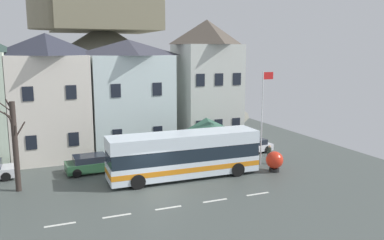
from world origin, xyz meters
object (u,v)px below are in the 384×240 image
object	(u,v)px
parked_car_00	(92,164)
pedestrian_00	(269,153)
hilltop_castle	(104,65)
bare_tree_02	(15,145)
pedestrian_02	(245,152)
townhouse_03	(207,83)
transit_bus	(184,155)
townhouse_01	(49,96)
bus_shelter	(206,125)
harbour_buoy	(275,161)
pedestrian_01	(257,154)
flagpole	(263,112)
public_bench	(211,149)
parked_car_01	(251,146)
townhouse_02	(129,96)

from	to	relation	value
parked_car_00	pedestrian_00	xyz separation A→B (m)	(13.53, -3.13, 0.26)
hilltop_castle	bare_tree_02	world-z (taller)	hilltop_castle
parked_car_00	pedestrian_02	xyz separation A→B (m)	(11.96, -1.91, 0.18)
townhouse_03	transit_bus	xyz separation A→B (m)	(-5.80, -9.12, -4.29)
townhouse_01	bus_shelter	world-z (taller)	townhouse_01
hilltop_castle	harbour_buoy	size ratio (longest dim) A/B	26.61
pedestrian_01	pedestrian_02	world-z (taller)	pedestrian_02
transit_bus	pedestrian_01	world-z (taller)	transit_bus
hilltop_castle	flagpole	bearing A→B (deg)	-77.26
townhouse_03	bare_tree_02	size ratio (longest dim) A/B	1.92
pedestrian_00	townhouse_01	bearing A→B (deg)	150.48
pedestrian_01	public_bench	distance (m)	4.86
townhouse_01	bus_shelter	size ratio (longest dim) A/B	2.85
townhouse_03	hilltop_castle	xyz separation A→B (m)	(-5.92, 22.52, 0.96)
hilltop_castle	flagpole	distance (m)	31.83
transit_bus	pedestrian_01	distance (m)	6.54
parked_car_01	harbour_buoy	world-z (taller)	harbour_buoy
pedestrian_01	pedestrian_00	bearing A→B (deg)	-4.82
pedestrian_00	pedestrian_02	bearing A→B (deg)	141.98
public_bench	harbour_buoy	bearing A→B (deg)	-69.89
harbour_buoy	parked_car_00	bearing A→B (deg)	158.60
parked_car_00	harbour_buoy	xyz separation A→B (m)	(12.77, -5.01, 0.20)
townhouse_01	pedestrian_00	xyz separation A→B (m)	(16.08, -9.10, -4.30)
pedestrian_01	bare_tree_02	size ratio (longest dim) A/B	0.26
townhouse_03	pedestrian_02	distance (m)	8.88
hilltop_castle	public_bench	xyz separation A→B (m)	(4.58, -26.53, -6.42)
public_bench	pedestrian_02	bearing A→B (deg)	-65.03
bare_tree_02	harbour_buoy	bearing A→B (deg)	-8.63
flagpole	parked_car_00	bearing A→B (deg)	166.66
townhouse_03	hilltop_castle	bearing A→B (deg)	104.72
pedestrian_00	bare_tree_02	world-z (taller)	bare_tree_02
parked_car_00	pedestrian_00	bearing A→B (deg)	-15.48
townhouse_01	pedestrian_02	distance (m)	17.08
parked_car_01	pedestrian_02	xyz separation A→B (m)	(-2.03, -2.47, 0.24)
harbour_buoy	bare_tree_02	size ratio (longest dim) A/B	0.25
flagpole	pedestrian_01	bearing A→B (deg)	178.58
parked_car_01	townhouse_03	bearing A→B (deg)	-71.94
parked_car_00	pedestrian_01	bearing A→B (deg)	-16.18
townhouse_01	parked_car_00	distance (m)	7.94
bus_shelter	pedestrian_01	distance (m)	4.64
townhouse_02	parked_car_01	size ratio (longest dim) A/B	2.46
hilltop_castle	harbour_buoy	bearing A→B (deg)	-78.13
harbour_buoy	townhouse_02	bearing A→B (deg)	129.15
transit_bus	harbour_buoy	xyz separation A→B (m)	(6.80, -1.26, -0.79)
pedestrian_00	public_bench	distance (m)	5.47
harbour_buoy	bus_shelter	bearing A→B (deg)	128.98
pedestrian_02	flagpole	distance (m)	3.75
transit_bus	public_bench	world-z (taller)	transit_bus
townhouse_03	transit_bus	world-z (taller)	townhouse_03
townhouse_03	bare_tree_02	distance (m)	18.69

